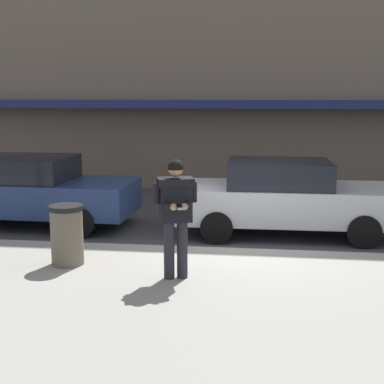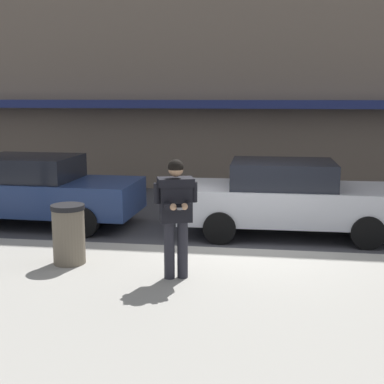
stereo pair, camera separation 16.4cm
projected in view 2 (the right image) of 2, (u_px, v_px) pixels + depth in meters
name	position (u px, v px, depth m)	size (l,w,h in m)	color
ground_plane	(242.00, 253.00, 9.85)	(80.00, 80.00, 0.00)	#3D3D42
sidewalk	(307.00, 314.00, 6.91)	(32.00, 5.30, 0.14)	#99968E
curb_paint_line	(297.00, 254.00, 9.75)	(28.00, 0.12, 0.01)	silver
parked_sedan_near	(36.00, 190.00, 11.87)	(4.55, 2.03, 1.54)	navy
parked_sedan_mid	(289.00, 197.00, 10.97)	(4.53, 1.98, 1.54)	silver
man_texting_on_phone	(176.00, 206.00, 7.87)	(0.62, 0.65, 1.81)	#23232B
trash_bin	(69.00, 234.00, 8.69)	(0.55, 0.55, 0.98)	#665B4C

